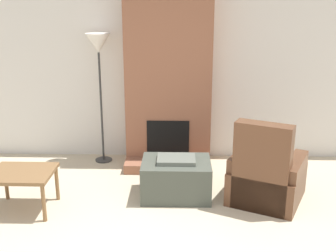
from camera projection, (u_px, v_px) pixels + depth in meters
wall_back at (169, 72)px, 6.21m from camera, size 7.18×0.06×2.60m
fireplace at (168, 79)px, 5.98m from camera, size 1.22×0.77×2.60m
ottoman at (176, 178)px, 5.17m from camera, size 0.84×0.62×0.51m
armchair at (266, 178)px, 5.00m from camera, size 1.08×1.10×1.05m
side_table at (22, 177)px, 4.77m from camera, size 0.70×0.60×0.47m
floor_lamp_left at (98, 50)px, 5.86m from camera, size 0.36×0.36×1.88m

